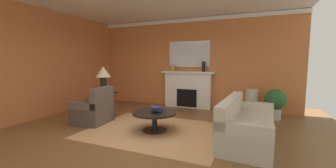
{
  "coord_description": "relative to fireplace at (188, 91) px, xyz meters",
  "views": [
    {
      "loc": [
        2.21,
        -3.94,
        1.58
      ],
      "look_at": [
        0.12,
        1.06,
        1.0
      ],
      "focal_mm": 22.15,
      "sensor_mm": 36.0,
      "label": 1
    }
  ],
  "objects": [
    {
      "name": "vase_tall_corner",
      "position": [
        2.07,
        -0.3,
        -0.2
      ],
      "size": [
        0.35,
        0.35,
        0.78
      ],
      "primitive_type": "cylinder",
      "color": "beige",
      "rests_on": "ground_plane"
    },
    {
      "name": "area_rug",
      "position": [
        0.04,
        -2.67,
        -0.59
      ],
      "size": [
        3.02,
        2.32,
        0.01
      ],
      "primitive_type": "cube",
      "color": "tan",
      "rests_on": "ground_plane"
    },
    {
      "name": "table_lamp",
      "position": [
        -1.87,
        -2.09,
        0.63
      ],
      "size": [
        0.44,
        0.44,
        0.75
      ],
      "color": "black",
      "rests_on": "side_table"
    },
    {
      "name": "ground_plane",
      "position": [
        -0.1,
        -2.87,
        -0.59
      ],
      "size": [
        8.59,
        8.59,
        0.0
      ],
      "primitive_type": "plane",
      "color": "brown"
    },
    {
      "name": "book_small_novel",
      "position": [
        0.11,
        -2.76,
        -0.02
      ],
      "size": [
        0.23,
        0.22,
        0.03
      ],
      "primitive_type": "cube",
      "rotation": [
        0.0,
        0.0,
        -0.24
      ],
      "color": "navy",
      "rests_on": "coffee_table"
    },
    {
      "name": "book_red_cover",
      "position": [
        0.07,
        -2.62,
        -0.12
      ],
      "size": [
        0.25,
        0.19,
        0.05
      ],
      "primitive_type": "cube",
      "rotation": [
        0.0,
        0.0,
        -0.22
      ],
      "color": "navy",
      "rests_on": "coffee_table"
    },
    {
      "name": "fireplace",
      "position": [
        0.0,
        0.0,
        0.0
      ],
      "size": [
        1.8,
        0.35,
        1.26
      ],
      "color": "white",
      "rests_on": "ground_plane"
    },
    {
      "name": "coffee_table",
      "position": [
        0.04,
        -2.67,
        -0.26
      ],
      "size": [
        1.0,
        1.0,
        0.45
      ],
      "color": "black",
      "rests_on": "ground_plane"
    },
    {
      "name": "mantel_mirror",
      "position": [
        0.0,
        0.12,
        1.25
      ],
      "size": [
        1.44,
        0.04,
        0.88
      ],
      "primitive_type": "cube",
      "color": "silver"
    },
    {
      "name": "vase_mantel_right",
      "position": [
        0.55,
        -0.05,
        0.83
      ],
      "size": [
        0.11,
        0.11,
        0.34
      ],
      "primitive_type": "cylinder",
      "color": "black",
      "rests_on": "fireplace"
    },
    {
      "name": "potted_plant",
      "position": [
        2.67,
        -0.5,
        -0.1
      ],
      "size": [
        0.56,
        0.56,
        0.83
      ],
      "color": "#BCB29E",
      "rests_on": "ground_plane"
    },
    {
      "name": "wall_window",
      "position": [
        -3.47,
        -2.57,
        0.94
      ],
      "size": [
        0.12,
        6.65,
        3.07
      ],
      "primitive_type": "cube",
      "color": "#CC723D",
      "rests_on": "ground_plane"
    },
    {
      "name": "book_art_folio",
      "position": [
        0.11,
        -2.67,
        -0.06
      ],
      "size": [
        0.28,
        0.24,
        0.06
      ],
      "primitive_type": "cube",
      "rotation": [
        0.0,
        0.0,
        -0.29
      ],
      "color": "navy",
      "rests_on": "coffee_table"
    },
    {
      "name": "vase_mantel_left",
      "position": [
        -0.55,
        -0.05,
        0.77
      ],
      "size": [
        0.16,
        0.16,
        0.22
      ],
      "primitive_type": "cylinder",
      "color": "#B7892D",
      "rests_on": "fireplace"
    },
    {
      "name": "crown_moulding",
      "position": [
        -0.1,
        0.13,
        2.4
      ],
      "size": [
        7.21,
        0.08,
        0.12
      ],
      "primitive_type": "cube",
      "color": "white"
    },
    {
      "name": "wall_fireplace",
      "position": [
        -0.1,
        0.21,
        0.94
      ],
      "size": [
        7.21,
        0.12,
        3.07
      ],
      "primitive_type": "cube",
      "color": "#CC723D",
      "rests_on": "ground_plane"
    },
    {
      "name": "sofa",
      "position": [
        1.99,
        -2.48,
        -0.29
      ],
      "size": [
        1.04,
        2.16,
        0.85
      ],
      "color": "beige",
      "rests_on": "ground_plane"
    },
    {
      "name": "armchair_near_window",
      "position": [
        -1.68,
        -2.73,
        -0.29
      ],
      "size": [
        0.86,
        0.86,
        0.95
      ],
      "color": "brown",
      "rests_on": "ground_plane"
    },
    {
      "name": "side_table",
      "position": [
        -1.87,
        -2.09,
        -0.19
      ],
      "size": [
        0.56,
        0.56,
        0.7
      ],
      "color": "black",
      "rests_on": "ground_plane"
    }
  ]
}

